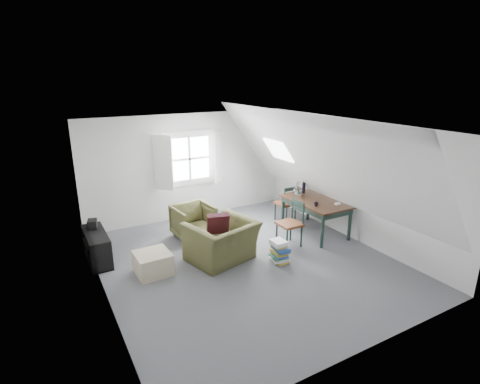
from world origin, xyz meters
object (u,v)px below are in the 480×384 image
dining_chair_far (286,203)px  media_shelf (97,249)px  dining_table (316,205)px  armchair_far (194,237)px  ottoman (153,263)px  magazine_stack (279,251)px  dining_chair_near (291,223)px  armchair_near (222,260)px

dining_chair_far → media_shelf: 4.24m
dining_chair_far → dining_table: bearing=107.9°
armchair_far → dining_chair_far: 2.31m
ottoman → magazine_stack: (2.17, -0.74, 0.02)m
armchair_far → media_shelf: 2.00m
dining_chair_near → magazine_stack: bearing=-41.4°
armchair_far → dining_chair_far: bearing=-11.2°
armchair_near → dining_table: bearing=169.4°
dining_chair_far → media_shelf: size_ratio=0.82×
media_shelf → magazine_stack: media_shelf is taller
armchair_far → dining_chair_near: dining_chair_near is taller
dining_table → dining_chair_near: size_ratio=1.61×
armchair_near → armchair_far: (-0.06, 1.21, 0.00)m
ottoman → dining_chair_far: 3.58m
ottoman → media_shelf: 1.22m
armchair_far → dining_table: 2.72m
armchair_near → dining_chair_far: (2.20, 0.98, 0.46)m
armchair_near → armchair_far: 1.22m
ottoman → dining_table: dining_table is taller
media_shelf → magazine_stack: (2.93, -1.69, -0.04)m
armchair_far → dining_chair_near: (1.57, -1.32, 0.49)m
dining_chair_far → dining_chair_near: bearing=64.9°
dining_table → magazine_stack: 1.70m
ottoman → dining_chair_far: dining_chair_far is taller
ottoman → armchair_far: bearing=41.5°
ottoman → dining_chair_far: size_ratio=0.65×
armchair_far → ottoman: 1.63m
ottoman → media_shelf: bearing=128.9°
armchair_near → ottoman: size_ratio=2.01×
media_shelf → armchair_far: bearing=5.2°
dining_table → magazine_stack: bearing=-147.9°
dining_chair_near → dining_chair_far: bearing=157.9°
ottoman → dining_chair_far: bearing=13.7°
armchair_far → magazine_stack: (0.95, -1.81, 0.21)m
armchair_near → ottoman: ottoman is taller
armchair_near → dining_table: size_ratio=0.78×
dining_chair_near → magazine_stack: 0.84m
armchair_near → media_shelf: bearing=-42.4°
dining_chair_far → media_shelf: (-4.23, 0.10, -0.21)m
ottoman → magazine_stack: size_ratio=1.36×
armchair_far → magazine_stack: 2.06m
ottoman → dining_chair_far: (3.47, 0.84, 0.27)m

